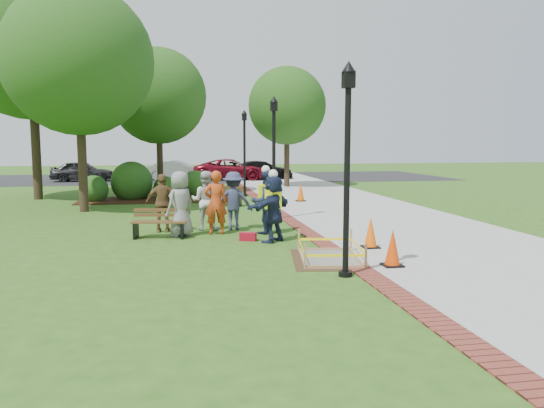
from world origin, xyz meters
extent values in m
plane|color=#285116|center=(0.00, 0.00, 0.00)|extent=(100.00, 100.00, 0.00)
cube|color=#9E9E99|center=(5.00, 10.00, 0.01)|extent=(6.00, 60.00, 0.02)
cube|color=maroon|center=(1.75, 10.00, 0.01)|extent=(0.50, 60.00, 0.03)
cube|color=#381E0F|center=(-3.00, 12.00, 0.02)|extent=(7.00, 3.00, 0.05)
cube|color=black|center=(0.00, 27.00, 0.00)|extent=(36.00, 12.00, 0.01)
cube|color=#47331E|center=(1.37, -1.46, 0.00)|extent=(2.05, 2.54, 0.01)
cube|color=slate|center=(1.37, -1.46, 0.02)|extent=(1.47, 1.97, 0.04)
cube|color=tan|center=(1.37, -1.46, 0.04)|extent=(1.61, 2.11, 0.08)
cube|color=tan|center=(1.37, -1.46, 0.28)|extent=(1.64, 2.14, 0.55)
cube|color=yellow|center=(1.37, -1.46, 0.30)|extent=(1.59, 2.08, 0.06)
cube|color=brown|center=(-2.58, 2.01, 0.47)|extent=(1.57, 0.68, 0.04)
cube|color=brown|center=(-2.54, 2.25, 0.70)|extent=(1.51, 0.28, 0.24)
cube|color=black|center=(-2.58, 2.01, 0.22)|extent=(1.44, 0.72, 0.45)
cube|color=brown|center=(-0.11, 9.16, 0.48)|extent=(1.63, 0.91, 0.04)
cube|color=brown|center=(-0.04, 9.40, 0.72)|extent=(1.50, 0.51, 0.25)
cube|color=black|center=(-0.11, 9.16, 0.23)|extent=(1.51, 0.92, 0.46)
cube|color=black|center=(2.51, -2.41, 0.03)|extent=(0.42, 0.42, 0.06)
cone|color=#DA3B06|center=(2.51, -2.41, 0.44)|extent=(0.33, 0.33, 0.78)
cube|color=black|center=(2.76, -0.41, 0.03)|extent=(0.41, 0.41, 0.05)
cone|color=#FF5D08|center=(2.76, -0.41, 0.43)|extent=(0.33, 0.33, 0.76)
cube|color=black|center=(3.46, 10.25, 0.03)|extent=(0.42, 0.42, 0.06)
cone|color=#EC5B07|center=(3.46, 10.25, 0.44)|extent=(0.33, 0.33, 0.78)
cube|color=maroon|center=(-0.17, 1.20, 0.11)|extent=(0.50, 0.38, 0.22)
cylinder|color=black|center=(1.25, -3.00, 1.90)|extent=(0.12, 0.12, 3.80)
cube|color=black|center=(1.25, -3.00, 3.90)|extent=(0.22, 0.22, 0.32)
cone|color=black|center=(1.25, -3.00, 4.15)|extent=(0.28, 0.28, 0.22)
cylinder|color=black|center=(1.25, -3.00, 0.05)|extent=(0.28, 0.28, 0.10)
cylinder|color=black|center=(1.25, 5.00, 1.90)|extent=(0.12, 0.12, 3.80)
cube|color=black|center=(1.25, 5.00, 3.90)|extent=(0.22, 0.22, 0.32)
cone|color=black|center=(1.25, 5.00, 4.15)|extent=(0.28, 0.28, 0.22)
cylinder|color=black|center=(1.25, 5.00, 0.05)|extent=(0.28, 0.28, 0.10)
cylinder|color=black|center=(1.25, 13.00, 1.90)|extent=(0.12, 0.12, 3.80)
cube|color=black|center=(1.25, 13.00, 3.90)|extent=(0.22, 0.22, 0.32)
cone|color=black|center=(1.25, 13.00, 4.15)|extent=(0.28, 0.28, 0.22)
cylinder|color=black|center=(1.25, 13.00, 0.05)|extent=(0.28, 0.28, 0.10)
cylinder|color=#3D2D1E|center=(-5.63, 8.36, 2.37)|extent=(0.34, 0.34, 4.73)
sphere|color=#204A15|center=(-5.63, 8.36, 5.75)|extent=(5.63, 5.63, 5.63)
cylinder|color=#3D2D1E|center=(-2.90, 14.86, 2.06)|extent=(0.31, 0.31, 4.12)
sphere|color=#204A15|center=(-2.90, 14.86, 5.00)|extent=(4.85, 4.85, 4.85)
cylinder|color=#3D2D1E|center=(4.45, 18.08, 1.98)|extent=(0.32, 0.32, 3.97)
sphere|color=#204A15|center=(4.45, 18.08, 4.81)|extent=(4.60, 4.60, 4.60)
cylinder|color=#3D2D1E|center=(-8.51, 13.36, 3.01)|extent=(0.41, 0.41, 6.03)
sphere|color=#204A15|center=(-8.51, 13.36, 7.32)|extent=(7.25, 7.25, 7.25)
sphere|color=#204A15|center=(-5.77, 11.84, 0.00)|extent=(1.30, 1.30, 1.30)
sphere|color=#204A15|center=(-4.15, 12.55, 0.00)|extent=(1.93, 1.93, 1.93)
sphere|color=#204A15|center=(-2.23, 11.58, 0.00)|extent=(1.20, 1.20, 1.20)
sphere|color=#204A15|center=(-1.15, 12.53, 0.00)|extent=(1.43, 1.43, 1.43)
sphere|color=#204A15|center=(-2.63, 13.03, 0.00)|extent=(1.13, 1.13, 1.13)
imported|color=gray|center=(-1.98, 2.18, 0.94)|extent=(0.71, 0.68, 1.88)
imported|color=#BA3E15|center=(-0.96, 2.37, 0.93)|extent=(0.61, 0.40, 1.87)
imported|color=silver|center=(-1.22, 3.23, 0.91)|extent=(0.66, 0.51, 1.81)
imported|color=brown|center=(-2.49, 3.02, 0.87)|extent=(0.57, 0.37, 1.75)
imported|color=#313756|center=(-0.36, 3.08, 0.89)|extent=(0.62, 0.45, 1.79)
imported|color=#1C2D49|center=(0.48, 0.91, 0.91)|extent=(0.68, 0.67, 1.82)
cube|color=#E1F814|center=(0.48, 0.91, 1.17)|extent=(0.42, 0.26, 0.52)
sphere|color=white|center=(0.48, 0.91, 1.84)|extent=(0.25, 0.25, 0.25)
imported|color=#1C294A|center=(0.72, 2.37, 0.81)|extent=(0.55, 0.38, 1.62)
cube|color=#E1F814|center=(0.72, 2.37, 1.04)|extent=(0.42, 0.26, 0.52)
sphere|color=white|center=(0.72, 2.37, 1.64)|extent=(0.25, 0.25, 0.25)
imported|color=#1D2F4B|center=(0.50, 2.24, 0.93)|extent=(0.67, 0.52, 1.87)
cube|color=#E1F814|center=(0.50, 2.24, 1.20)|extent=(0.42, 0.26, 0.52)
sphere|color=white|center=(0.50, 2.24, 1.89)|extent=(0.25, 0.25, 0.25)
imported|color=#29282B|center=(-8.40, 24.81, 0.00)|extent=(2.05, 4.67, 1.52)
imported|color=#99989D|center=(-2.05, 25.02, 0.00)|extent=(2.93, 4.92, 1.50)
imported|color=maroon|center=(1.79, 24.51, 0.00)|extent=(2.90, 5.20, 1.60)
imported|color=black|center=(4.02, 24.80, 0.00)|extent=(2.29, 4.56, 1.44)
camera|label=1|loc=(-2.07, -13.04, 2.71)|focal=35.00mm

